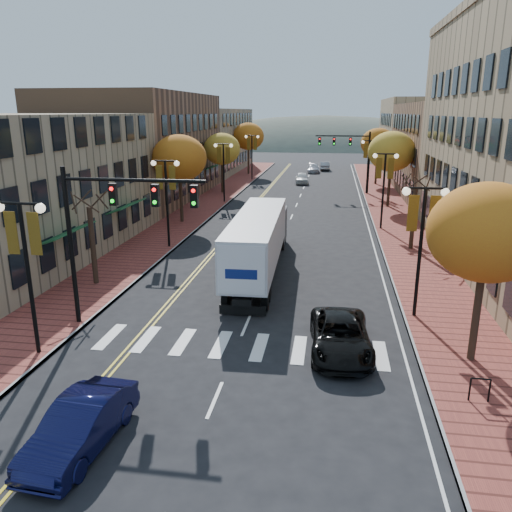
% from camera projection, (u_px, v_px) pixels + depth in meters
% --- Properties ---
extents(ground, '(200.00, 200.00, 0.00)m').
position_uv_depth(ground, '(227.00, 370.00, 18.37)').
color(ground, black).
rests_on(ground, ground).
extents(sidewalk_left, '(4.00, 85.00, 0.15)m').
position_uv_depth(sidewalk_left, '(207.00, 204.00, 50.50)').
color(sidewalk_left, brown).
rests_on(sidewalk_left, ground).
extents(sidewalk_right, '(4.00, 85.00, 0.15)m').
position_uv_depth(sidewalk_right, '(389.00, 210.00, 47.87)').
color(sidewalk_right, brown).
rests_on(sidewalk_right, ground).
extents(building_left_near, '(12.00, 22.00, 9.00)m').
position_uv_depth(building_left_near, '(8.00, 187.00, 31.93)').
color(building_left_near, '#9E8966').
rests_on(building_left_near, ground).
extents(building_left_mid, '(12.00, 24.00, 11.00)m').
position_uv_depth(building_left_mid, '(141.00, 147.00, 53.48)').
color(building_left_mid, brown).
rests_on(building_left_mid, ground).
extents(building_left_far, '(12.00, 26.00, 9.50)m').
position_uv_depth(building_left_far, '(201.00, 141.00, 77.41)').
color(building_left_far, '#9E8966').
rests_on(building_left_far, ground).
extents(building_right_mid, '(15.00, 24.00, 10.00)m').
position_uv_depth(building_right_mid, '(473.00, 151.00, 54.12)').
color(building_right_mid, brown).
rests_on(building_right_mid, ground).
extents(building_right_far, '(15.00, 20.00, 11.00)m').
position_uv_depth(building_right_far, '(435.00, 137.00, 74.86)').
color(building_right_far, '#9E8966').
rests_on(building_right_far, ground).
extents(tree_left_a, '(0.28, 0.28, 4.20)m').
position_uv_depth(tree_left_a, '(93.00, 246.00, 26.64)').
color(tree_left_a, '#382619').
rests_on(tree_left_a, sidewalk_left).
extents(tree_left_b, '(4.48, 4.48, 7.21)m').
position_uv_depth(tree_left_b, '(179.00, 158.00, 40.93)').
color(tree_left_b, '#382619').
rests_on(tree_left_b, sidewalk_left).
extents(tree_left_c, '(4.16, 4.16, 6.69)m').
position_uv_depth(tree_left_c, '(222.00, 149.00, 56.23)').
color(tree_left_c, '#382619').
rests_on(tree_left_c, sidewalk_left).
extents(tree_left_d, '(4.61, 4.61, 7.42)m').
position_uv_depth(tree_left_d, '(248.00, 136.00, 73.16)').
color(tree_left_d, '#382619').
rests_on(tree_left_d, sidewalk_left).
extents(tree_right_a, '(4.16, 4.16, 6.69)m').
position_uv_depth(tree_right_a, '(487.00, 233.00, 17.54)').
color(tree_right_a, '#382619').
rests_on(tree_right_a, sidewalk_right).
extents(tree_right_b, '(0.28, 0.28, 4.20)m').
position_uv_depth(tree_right_b, '(413.00, 218.00, 33.50)').
color(tree_right_b, '#382619').
rests_on(tree_right_b, sidewalk_right).
extents(tree_right_c, '(4.48, 4.48, 7.21)m').
position_uv_depth(tree_right_c, '(392.00, 151.00, 47.79)').
color(tree_right_c, '#382619').
rests_on(tree_right_c, sidewalk_right).
extents(tree_right_d, '(4.35, 4.35, 7.00)m').
position_uv_depth(tree_right_d, '(378.00, 143.00, 63.02)').
color(tree_right_d, '#382619').
rests_on(tree_right_d, sidewalk_right).
extents(lamp_left_a, '(1.96, 0.36, 6.05)m').
position_uv_depth(lamp_left_a, '(25.00, 249.00, 18.26)').
color(lamp_left_a, black).
rests_on(lamp_left_a, ground).
extents(lamp_left_b, '(1.96, 0.36, 6.05)m').
position_uv_depth(lamp_left_b, '(166.00, 187.00, 33.45)').
color(lamp_left_b, black).
rests_on(lamp_left_b, ground).
extents(lamp_left_c, '(1.96, 0.36, 6.05)m').
position_uv_depth(lamp_left_c, '(224.00, 161.00, 50.53)').
color(lamp_left_c, black).
rests_on(lamp_left_c, ground).
extents(lamp_left_d, '(1.96, 0.36, 6.05)m').
position_uv_depth(lamp_left_d, '(252.00, 148.00, 67.61)').
color(lamp_left_d, black).
rests_on(lamp_left_d, ground).
extents(lamp_right_a, '(1.96, 0.36, 6.05)m').
position_uv_depth(lamp_right_a, '(422.00, 227.00, 21.76)').
color(lamp_right_a, black).
rests_on(lamp_right_a, ground).
extents(lamp_right_b, '(1.96, 0.36, 6.05)m').
position_uv_depth(lamp_right_b, '(384.00, 176.00, 38.85)').
color(lamp_right_b, black).
rests_on(lamp_right_b, ground).
extents(lamp_right_c, '(1.96, 0.36, 6.05)m').
position_uv_depth(lamp_right_c, '(369.00, 156.00, 55.93)').
color(lamp_right_c, black).
rests_on(lamp_right_c, ground).
extents(traffic_mast_near, '(6.10, 0.35, 7.00)m').
position_uv_depth(traffic_mast_near, '(111.00, 218.00, 20.63)').
color(traffic_mast_near, black).
rests_on(traffic_mast_near, ground).
extents(traffic_mast_far, '(6.10, 0.34, 7.00)m').
position_uv_depth(traffic_mast_far, '(351.00, 150.00, 56.04)').
color(traffic_mast_far, black).
rests_on(traffic_mast_far, ground).
extents(semi_truck, '(2.75, 14.59, 3.63)m').
position_uv_depth(semi_truck, '(260.00, 237.00, 29.01)').
color(semi_truck, black).
rests_on(semi_truck, ground).
extents(navy_sedan, '(1.81, 4.43, 1.43)m').
position_uv_depth(navy_sedan, '(80.00, 426.00, 13.94)').
color(navy_sedan, '#0D0F35').
rests_on(navy_sedan, ground).
extents(black_suv, '(2.58, 5.10, 1.38)m').
position_uv_depth(black_suv, '(340.00, 336.00, 19.55)').
color(black_suv, black).
rests_on(black_suv, ground).
extents(car_far_white, '(2.05, 4.32, 1.43)m').
position_uv_depth(car_far_white, '(302.00, 178.00, 65.49)').
color(car_far_white, silver).
rests_on(car_far_white, ground).
extents(car_far_silver, '(1.88, 4.39, 1.26)m').
position_uv_depth(car_far_silver, '(313.00, 168.00, 77.22)').
color(car_far_silver, '#A4A3AB').
rests_on(car_far_silver, ground).
extents(car_far_oncoming, '(1.68, 4.19, 1.36)m').
position_uv_depth(car_far_oncoming, '(325.00, 166.00, 80.34)').
color(car_far_oncoming, '#9C9DA3').
rests_on(car_far_oncoming, ground).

